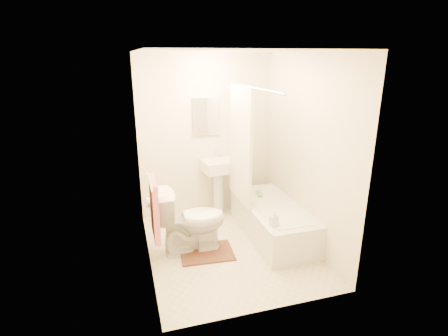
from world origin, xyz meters
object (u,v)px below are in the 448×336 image
object	(u,v)px
toilet	(192,220)
bathtub	(272,220)
bath_mat	(207,252)
soap_bottle	(274,218)
sink	(219,185)

from	to	relation	value
toilet	bathtub	bearing A→B (deg)	-85.87
bath_mat	soap_bottle	bearing A→B (deg)	-24.72
toilet	soap_bottle	world-z (taller)	toilet
toilet	soap_bottle	size ratio (longest dim) A/B	4.26
toilet	soap_bottle	bearing A→B (deg)	-118.02
bathtub	soap_bottle	bearing A→B (deg)	-113.07
sink	bathtub	bearing A→B (deg)	-67.35
toilet	sink	size ratio (longest dim) A/B	0.88
toilet	bathtub	xyz separation A→B (m)	(1.12, 0.07, -0.19)
bath_mat	soap_bottle	size ratio (longest dim) A/B	3.33
bathtub	soap_bottle	size ratio (longest dim) A/B	7.99
sink	bath_mat	world-z (taller)	sink
bathtub	bath_mat	bearing A→B (deg)	-167.61
soap_bottle	toilet	bearing A→B (deg)	151.48
sink	toilet	bearing A→B (deg)	-130.61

